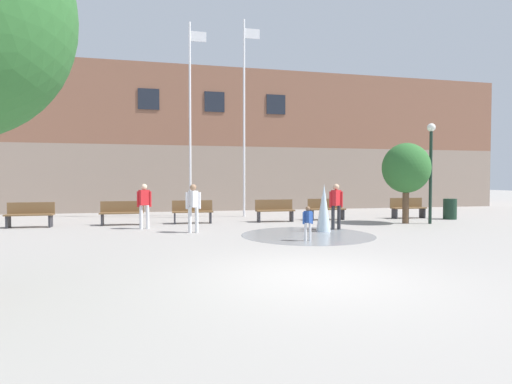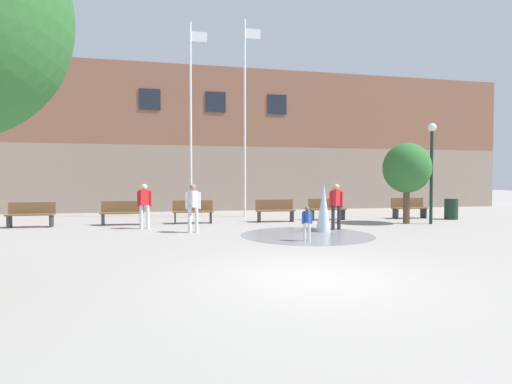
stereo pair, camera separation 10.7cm
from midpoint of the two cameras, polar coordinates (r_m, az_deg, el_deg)
ground_plane at (r=7.37m, az=8.52°, el=-11.94°), size 100.00×100.00×0.00m
library_building at (r=25.27m, az=-6.43°, el=6.90°), size 36.00×6.05×7.99m
splash_fountain at (r=13.44m, az=9.34°, el=-3.24°), size 4.18×4.18×1.60m
park_bench_far_left at (r=16.72m, az=-29.29°, el=-2.78°), size 1.60×0.44×0.91m
park_bench_under_left_flagpole at (r=16.17m, az=-18.36°, el=-2.78°), size 1.60×0.44×0.91m
park_bench_center at (r=16.09m, az=-8.81°, el=-2.74°), size 1.60×0.44×0.91m
park_bench_under_right_flagpole at (r=16.51m, az=2.94°, el=-2.60°), size 1.60×0.44×0.91m
park_bench_near_trashcan at (r=17.51m, az=10.27°, el=-2.38°), size 1.60×0.44×0.91m
park_bench_far_right at (r=19.23m, az=21.14°, el=-2.10°), size 1.60×0.44×0.91m
child_running at (r=11.42m, az=7.57°, el=-4.09°), size 0.31×0.24×0.99m
adult_watching at (r=14.15m, az=11.58°, el=-1.53°), size 0.50×0.36×1.59m
teen_by_trashcan at (r=13.26m, az=-8.76°, el=-1.74°), size 0.50×0.39×1.59m
adult_in_red at (r=14.61m, az=-15.45°, el=-1.45°), size 0.50×0.34×1.59m
flagpole_left at (r=18.65m, az=-9.05°, el=10.81°), size 0.80×0.10×8.84m
flagpole_right at (r=18.98m, az=-1.37°, el=11.18°), size 0.80×0.10×9.17m
lamp_post_right_lane at (r=17.10m, az=23.97°, el=4.41°), size 0.32×0.32×3.94m
trash_can at (r=19.48m, az=26.25°, el=-2.20°), size 0.56×0.56×0.90m
street_tree_near_building at (r=16.88m, az=20.92°, el=3.18°), size 1.86×1.86×3.19m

